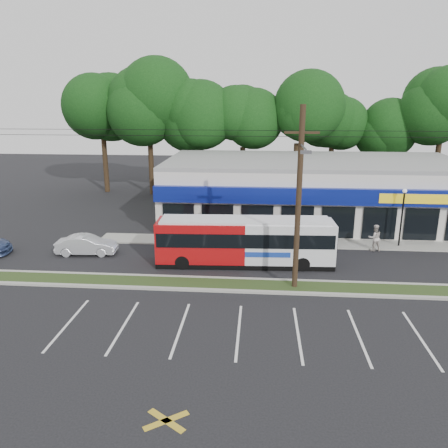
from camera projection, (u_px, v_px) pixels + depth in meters
name	position (u px, v px, depth m)	size (l,w,h in m)	color
ground	(240.00, 294.00, 23.85)	(120.00, 120.00, 0.00)	black
grass_strip	(241.00, 285.00, 24.79)	(40.00, 1.60, 0.12)	#2A3D19
curb_south	(241.00, 291.00, 23.97)	(40.00, 0.25, 0.14)	#9E9E93
curb_north	(242.00, 279.00, 25.60)	(40.00, 0.25, 0.14)	#9E9E93
sidewalk	(314.00, 243.00, 32.07)	(32.00, 2.20, 0.10)	#9E9E93
strip_mall	(312.00, 190.00, 37.94)	(25.00, 12.55, 5.30)	silver
utility_pole	(296.00, 194.00, 23.02)	(50.00, 2.77, 10.00)	black
lamp_post	(402.00, 211.00, 30.68)	(0.30, 0.30, 4.25)	black
tree_line	(290.00, 117.00, 46.13)	(46.76, 6.76, 11.83)	black
metrobus	(245.00, 240.00, 27.71)	(11.29, 2.86, 3.01)	#A60C0F
car_dark	(305.00, 237.00, 31.47)	(1.63, 4.05, 1.38)	black
car_silver	(86.00, 245.00, 29.76)	(1.41, 4.03, 1.33)	#B5B7BD
pedestrian_a	(274.00, 237.00, 30.57)	(0.68, 0.44, 1.85)	beige
pedestrian_b	(375.00, 238.00, 30.37)	(0.92, 0.72, 1.90)	beige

